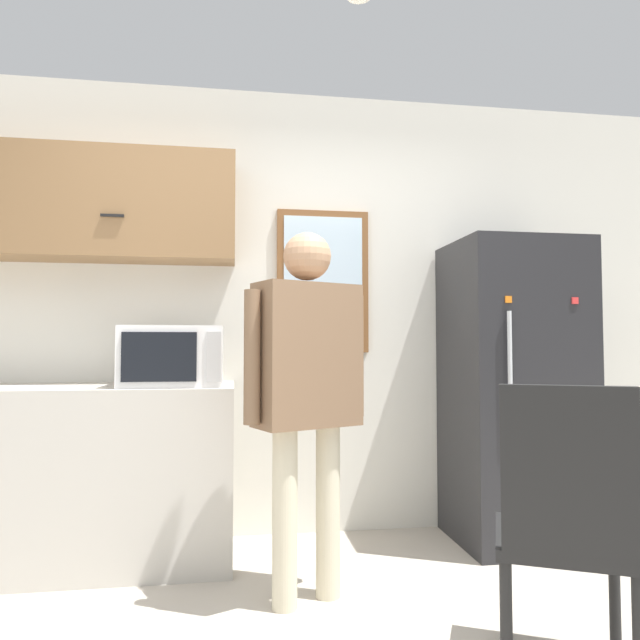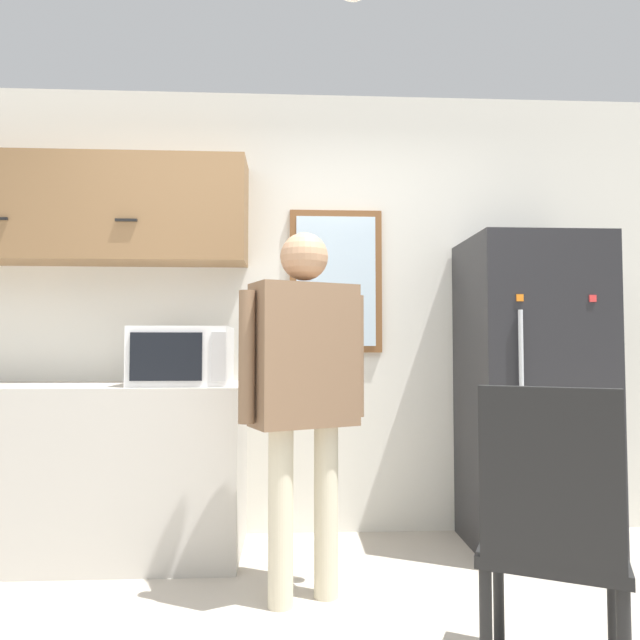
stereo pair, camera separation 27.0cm
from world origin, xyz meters
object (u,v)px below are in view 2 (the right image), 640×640
person (304,374)px  refrigerator (531,392)px  microwave (182,356)px  chair (551,528)px

person → refrigerator: (1.30, 0.60, -0.13)m
microwave → refrigerator: (1.94, 0.08, -0.21)m
microwave → person: size_ratio=0.31×
refrigerator → chair: 1.48m
chair → person: bearing=-17.8°
person → chair: person is taller
microwave → refrigerator: refrigerator is taller
refrigerator → microwave: bearing=-177.6°
person → chair: (0.78, -0.74, -0.46)m
microwave → refrigerator: size_ratio=0.29×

